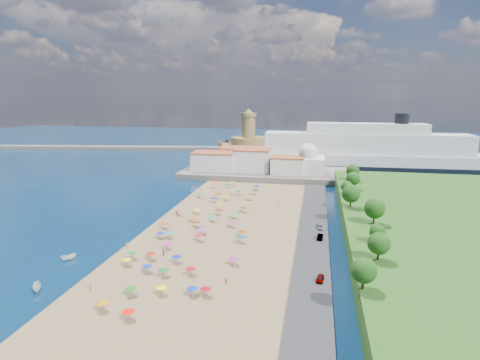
# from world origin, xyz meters

# --- Properties ---
(ground) EXTENTS (700.00, 700.00, 0.00)m
(ground) POSITION_xyz_m (0.00, 0.00, 0.00)
(ground) COLOR #071938
(ground) RESTS_ON ground
(terrace) EXTENTS (90.00, 36.00, 3.00)m
(terrace) POSITION_xyz_m (10.00, 73.00, 1.50)
(terrace) COLOR #59544C
(terrace) RESTS_ON ground
(jetty) EXTENTS (18.00, 70.00, 2.40)m
(jetty) POSITION_xyz_m (-12.00, 108.00, 1.20)
(jetty) COLOR #59544C
(jetty) RESTS_ON ground
(breakwater) EXTENTS (199.03, 34.77, 2.60)m
(breakwater) POSITION_xyz_m (-110.00, 153.00, 1.30)
(breakwater) COLOR #59544C
(breakwater) RESTS_ON ground
(waterfront_buildings) EXTENTS (57.00, 29.00, 11.00)m
(waterfront_buildings) POSITION_xyz_m (-3.05, 73.64, 7.88)
(waterfront_buildings) COLOR silver
(waterfront_buildings) RESTS_ON terrace
(domed_building) EXTENTS (16.00, 16.00, 15.00)m
(domed_building) POSITION_xyz_m (30.00, 71.00, 8.97)
(domed_building) COLOR silver
(domed_building) RESTS_ON terrace
(fortress) EXTENTS (40.00, 40.00, 32.40)m
(fortress) POSITION_xyz_m (-12.00, 138.00, 6.68)
(fortress) COLOR #987F4C
(fortress) RESTS_ON ground
(cruise_ship) EXTENTS (144.08, 25.84, 31.34)m
(cruise_ship) POSITION_xyz_m (61.25, 108.01, 9.28)
(cruise_ship) COLOR black
(cruise_ship) RESTS_ON ground
(beach_parasols) EXTENTS (30.11, 117.45, 2.20)m
(beach_parasols) POSITION_xyz_m (-1.03, -10.80, 2.15)
(beach_parasols) COLOR gray
(beach_parasols) RESTS_ON beach
(beachgoers) EXTENTS (38.38, 99.39, 1.89)m
(beachgoers) POSITION_xyz_m (-1.80, -2.45, 1.12)
(beachgoers) COLOR tan
(beachgoers) RESTS_ON beach
(moored_boats) EXTENTS (6.91, 20.71, 1.68)m
(moored_boats) POSITION_xyz_m (-26.19, -52.85, 0.81)
(moored_boats) COLOR white
(moored_boats) RESTS_ON ground
(parked_cars) EXTENTS (2.24, 40.68, 1.41)m
(parked_cars) POSITION_xyz_m (36.00, -21.36, 1.36)
(parked_cars) COLOR gray
(parked_cars) RESTS_ON promenade
(hillside_trees) EXTENTS (12.47, 104.85, 7.54)m
(hillside_trees) POSITION_xyz_m (47.77, -5.16, 10.11)
(hillside_trees) COLOR #382314
(hillside_trees) RESTS_ON hillside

